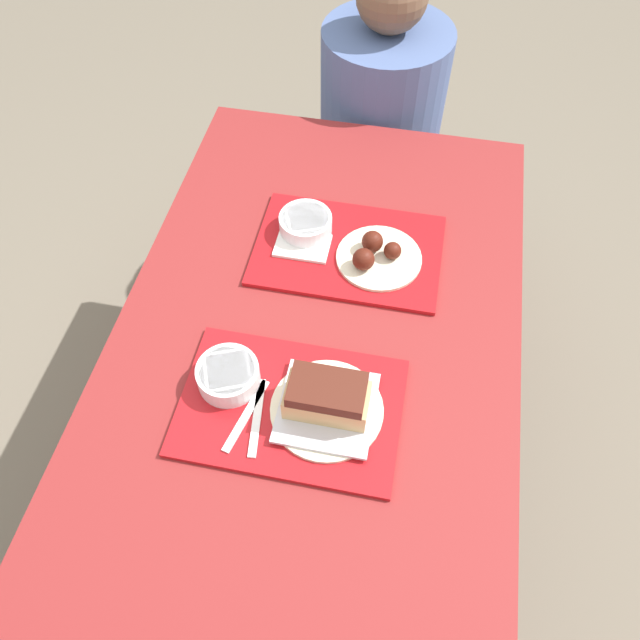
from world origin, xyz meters
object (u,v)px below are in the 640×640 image
at_px(bowl_coleslaw_near, 228,375).
at_px(wings_plate_far, 376,254).
at_px(bowl_coleslaw_far, 306,223).
at_px(brisket_sandwich_plate, 327,401).
at_px(tray_near, 290,407).
at_px(tray_far, 348,250).
at_px(person_seated_across, 383,94).

xyz_separation_m(bowl_coleslaw_near, wings_plate_far, (0.25, 0.39, -0.01)).
bearing_deg(bowl_coleslaw_far, brisket_sandwich_plate, -73.10).
relative_size(tray_near, brisket_sandwich_plate, 1.96).
relative_size(bowl_coleslaw_near, bowl_coleslaw_far, 1.00).
relative_size(bowl_coleslaw_far, wings_plate_far, 0.63).
bearing_deg(brisket_sandwich_plate, bowl_coleslaw_far, 106.90).
height_order(bowl_coleslaw_near, bowl_coleslaw_far, same).
height_order(tray_far, bowl_coleslaw_near, bowl_coleslaw_near).
distance_m(tray_near, bowl_coleslaw_far, 0.48).
relative_size(tray_far, bowl_coleslaw_near, 3.48).
distance_m(bowl_coleslaw_far, person_seated_across, 0.68).
distance_m(tray_far, bowl_coleslaw_far, 0.12).
bearing_deg(tray_near, bowl_coleslaw_far, 98.28).
xyz_separation_m(tray_far, brisket_sandwich_plate, (0.03, -0.43, 0.04)).
relative_size(tray_near, bowl_coleslaw_near, 3.48).
distance_m(wings_plate_far, person_seated_across, 0.74).
bearing_deg(tray_far, wings_plate_far, -17.08).
xyz_separation_m(bowl_coleslaw_near, bowl_coleslaw_far, (0.07, 0.44, 0.00)).
distance_m(tray_near, person_seated_across, 1.15).
bearing_deg(bowl_coleslaw_near, person_seated_across, 81.40).
xyz_separation_m(bowl_coleslaw_near, brisket_sandwich_plate, (0.21, -0.03, 0.01)).
bearing_deg(bowl_coleslaw_far, wings_plate_far, -17.71).
bearing_deg(tray_near, tray_far, 84.44).
relative_size(bowl_coleslaw_near, wings_plate_far, 0.63).
bearing_deg(person_seated_across, tray_near, -91.68).
bearing_deg(brisket_sandwich_plate, bowl_coleslaw_near, 172.77).
distance_m(tray_far, brisket_sandwich_plate, 0.44).
distance_m(bowl_coleslaw_near, wings_plate_far, 0.46).
height_order(bowl_coleslaw_far, person_seated_across, person_seated_across).
distance_m(tray_near, tray_far, 0.44).
relative_size(tray_near, person_seated_across, 0.65).
relative_size(brisket_sandwich_plate, wings_plate_far, 1.12).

